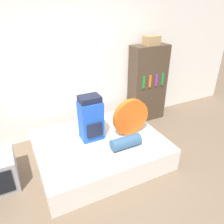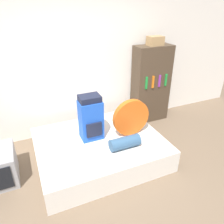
% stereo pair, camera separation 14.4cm
% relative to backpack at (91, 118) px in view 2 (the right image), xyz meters
% --- Properties ---
extents(ground_plane, '(16.00, 16.00, 0.00)m').
position_rel_backpack_xyz_m(ground_plane, '(-0.03, -0.85, -0.73)').
color(ground_plane, brown).
extents(wall_back, '(8.00, 0.05, 2.60)m').
position_rel_backpack_xyz_m(wall_back, '(-0.03, 0.98, 0.57)').
color(wall_back, white).
rests_on(wall_back, ground_plane).
extents(bed, '(1.97, 1.58, 0.37)m').
position_rel_backpack_xyz_m(bed, '(0.09, -0.11, -0.54)').
color(bed, silver).
rests_on(bed, ground_plane).
extents(backpack, '(0.35, 0.30, 0.73)m').
position_rel_backpack_xyz_m(backpack, '(0.00, 0.00, 0.00)').
color(backpack, blue).
rests_on(backpack, bed).
extents(tent_bag, '(0.61, 0.09, 0.61)m').
position_rel_backpack_xyz_m(tent_bag, '(0.62, -0.16, -0.05)').
color(tent_bag, '#E05B19').
rests_on(tent_bag, bed).
extents(sleeping_roll, '(0.47, 0.18, 0.18)m').
position_rel_backpack_xyz_m(sleeping_roll, '(0.37, -0.47, -0.26)').
color(sleeping_roll, '#33567A').
rests_on(sleeping_roll, bed).
extents(bookshelf, '(0.76, 0.37, 1.59)m').
position_rel_backpack_xyz_m(bookshelf, '(1.56, 0.75, 0.07)').
color(bookshelf, '#473828').
rests_on(bookshelf, ground_plane).
extents(cardboard_box, '(0.29, 0.20, 0.17)m').
position_rel_backpack_xyz_m(cardboard_box, '(1.57, 0.73, 0.94)').
color(cardboard_box, '#A88456').
rests_on(cardboard_box, bookshelf).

